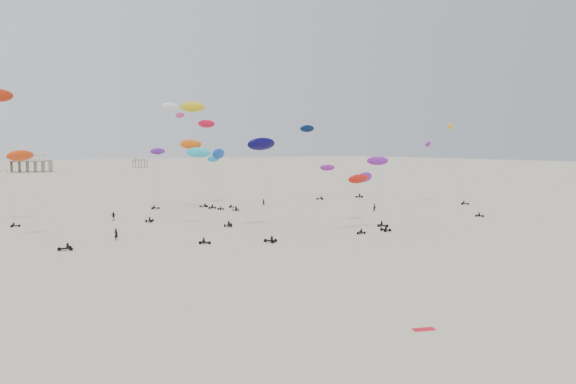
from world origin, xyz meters
TOP-DOWN VIEW (x-y plane):
  - ground_plane at (0.00, 200.00)m, footprint 900.00×900.00m
  - pavilion_main at (-10.00, 350.00)m, footprint 21.00×13.00m
  - pavilion_small at (60.00, 380.00)m, footprint 9.00×7.00m
  - rig_0 at (20.15, 91.64)m, footprint 5.48×10.57m
  - rig_1 at (14.99, 81.98)m, footprint 3.94×4.19m
  - rig_2 at (1.29, 134.51)m, footprint 6.95×11.96m
  - rig_3 at (43.39, 93.96)m, footprint 5.70×14.37m
  - rig_4 at (-13.36, 95.93)m, footprint 6.79×16.05m
  - rig_5 at (-12.72, 114.61)m, footprint 7.89×3.78m
  - rig_6 at (60.90, 108.25)m, footprint 4.70×8.11m
  - rig_8 at (-2.25, 92.90)m, footprint 9.77×16.06m
  - rig_9 at (11.18, 83.16)m, footprint 4.61×4.54m
  - rig_10 at (-38.11, 100.75)m, footprint 7.61×16.00m
  - rig_11 at (-6.21, 138.84)m, footprint 5.90×7.95m
  - rig_12 at (47.64, 139.79)m, footprint 8.08×11.67m
  - rig_15 at (0.23, 127.16)m, footprint 8.24×4.86m
  - rig_16 at (1.27, 130.15)m, footprint 10.50×13.97m
  - rig_17 at (38.97, 140.99)m, footprint 4.96×10.86m
  - rig_18 at (7.60, 138.77)m, footprint 9.47×10.89m
  - rig_19 at (9.61, 137.74)m, footprint 6.04×13.62m
  - rig_20 at (-5.55, 105.61)m, footprint 3.47×12.51m
  - spectator_0 at (-26.79, 95.70)m, footprint 0.94×0.97m
  - spectator_1 at (32.38, 104.17)m, footprint 1.14×0.88m
  - spectator_2 at (-21.45, 119.25)m, footprint 1.42×1.18m
  - spectator_3 at (16.98, 127.92)m, footprint 0.74×0.52m
  - grounded_kite_b at (-16.37, 39.52)m, footprint 1.93×1.21m

SIDE VIEW (x-z plane):
  - ground_plane at x=0.00m, z-range 0.00..0.00m
  - spectator_0 at x=-26.79m, z-range -1.10..1.10m
  - spectator_1 at x=32.38m, z-range -1.03..1.03m
  - spectator_2 at x=-21.45m, z-range -1.06..1.06m
  - spectator_3 at x=16.98m, z-range -1.01..1.01m
  - grounded_kite_b at x=-16.37m, z-range -0.04..0.04m
  - pavilion_small at x=60.00m, z-range -0.51..7.49m
  - pavilion_main at x=-10.00m, z-range -0.68..9.12m
  - rig_12 at x=47.64m, z-range -0.12..12.22m
  - rig_0 at x=20.15m, z-range 1.54..12.48m
  - rig_9 at x=11.18m, z-range 2.47..12.62m
  - rig_18 at x=7.60m, z-range 0.32..15.14m
  - rig_1 at x=14.99m, z-range 1.60..14.71m
  - rig_11 at x=-6.21m, z-range 1.71..16.20m
  - rig_10 at x=-38.11m, z-range 0.89..19.17m
  - rig_3 at x=43.39m, z-range 0.78..19.37m
  - rig_20 at x=-5.55m, z-range 1.57..21.91m
  - rig_19 at x=9.61m, z-range 4.18..19.73m
  - rig_15 at x=0.23m, z-range 4.88..19.49m
  - rig_16 at x=1.27m, z-range 3.13..21.30m
  - rig_8 at x=-2.25m, z-range 3.72..23.06m
  - rig_2 at x=1.29m, z-range 1.70..25.19m
  - rig_5 at x=-12.72m, z-range 2.78..26.23m
  - rig_6 at x=60.90m, z-range 5.57..26.44m
  - rig_17 at x=38.97m, z-range 5.55..26.71m
  - rig_4 at x=-13.36m, z-range 4.40..28.85m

